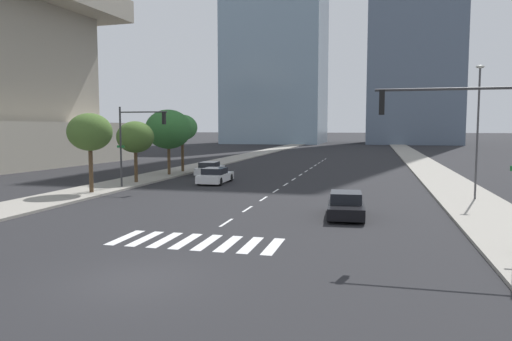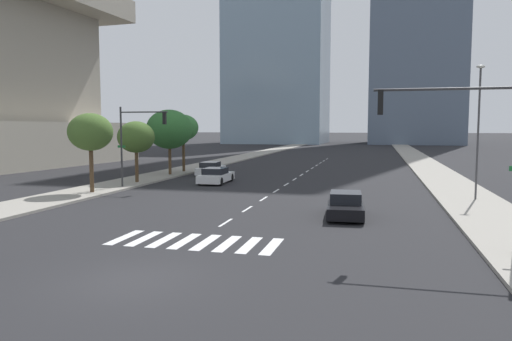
# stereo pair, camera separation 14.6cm
# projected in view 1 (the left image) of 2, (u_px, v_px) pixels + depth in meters

# --- Properties ---
(ground_plane) EXTENTS (800.00, 800.00, 0.00)m
(ground_plane) POSITION_uv_depth(u_px,v_px,m) (136.00, 281.00, 14.40)
(ground_plane) COLOR #232326
(sidewalk_east) EXTENTS (4.00, 260.00, 0.15)m
(sidewalk_east) POSITION_uv_depth(u_px,v_px,m) (445.00, 181.00, 40.38)
(sidewalk_east) COLOR gray
(sidewalk_east) RESTS_ON ground
(sidewalk_west) EXTENTS (4.00, 260.00, 0.15)m
(sidewalk_west) POSITION_uv_depth(u_px,v_px,m) (166.00, 174.00, 46.43)
(sidewalk_west) COLOR gray
(sidewalk_west) RESTS_ON ground
(crosswalk_near) EXTENTS (6.75, 2.71, 0.01)m
(crosswalk_near) POSITION_uv_depth(u_px,v_px,m) (197.00, 242.00, 19.30)
(crosswalk_near) COLOR silver
(crosswalk_near) RESTS_ON ground
(lane_divider_center) EXTENTS (0.14, 50.00, 0.01)m
(lane_divider_center) POSITION_uv_depth(u_px,v_px,m) (301.00, 175.00, 46.37)
(lane_divider_center) COLOR silver
(lane_divider_center) RESTS_ON ground
(sedan_black_0) EXTENTS (2.04, 4.41, 1.27)m
(sedan_black_0) POSITION_uv_depth(u_px,v_px,m) (346.00, 206.00, 24.62)
(sedan_black_0) COLOR black
(sedan_black_0) RESTS_ON ground
(sedan_white_1) EXTENTS (2.09, 4.89, 1.28)m
(sedan_white_1) POSITION_uv_depth(u_px,v_px,m) (210.00, 169.00, 46.23)
(sedan_white_1) COLOR silver
(sedan_white_1) RESTS_ON ground
(sedan_white_2) EXTENTS (2.02, 4.62, 1.27)m
(sedan_white_2) POSITION_uv_depth(u_px,v_px,m) (215.00, 176.00, 39.47)
(sedan_white_2) COLOR silver
(sedan_white_2) RESTS_ON ground
(traffic_signal_near) EXTENTS (5.25, 0.28, 6.19)m
(traffic_signal_near) POSITION_uv_depth(u_px,v_px,m) (465.00, 132.00, 17.05)
(traffic_signal_near) COLOR #333335
(traffic_signal_near) RESTS_ON sidewalk_east
(traffic_signal_far) EXTENTS (4.07, 0.28, 5.94)m
(traffic_signal_far) POSITION_uv_depth(u_px,v_px,m) (137.00, 133.00, 35.36)
(traffic_signal_far) COLOR #333335
(traffic_signal_far) RESTS_ON sidewalk_west
(street_lamp_east) EXTENTS (0.50, 0.24, 8.19)m
(street_lamp_east) POSITION_uv_depth(u_px,v_px,m) (478.00, 123.00, 29.41)
(street_lamp_east) COLOR #3F3F42
(street_lamp_east) RESTS_ON sidewalk_east
(street_tree_nearest) EXTENTS (3.00, 3.00, 5.39)m
(street_tree_nearest) POSITION_uv_depth(u_px,v_px,m) (90.00, 132.00, 32.54)
(street_tree_nearest) COLOR #4C3823
(street_tree_nearest) RESTS_ON sidewalk_west
(street_tree_second) EXTENTS (2.99, 2.99, 4.92)m
(street_tree_second) POSITION_uv_depth(u_px,v_px,m) (135.00, 137.00, 38.74)
(street_tree_second) COLOR #4C3823
(street_tree_second) RESTS_ON sidewalk_west
(street_tree_third) EXTENTS (4.31, 4.31, 6.08)m
(street_tree_third) POSITION_uv_depth(u_px,v_px,m) (168.00, 129.00, 44.94)
(street_tree_third) COLOR #4C3823
(street_tree_third) RESTS_ON sidewalk_west
(street_tree_fourth) EXTENTS (3.04, 3.04, 5.70)m
(street_tree_fourth) POSITION_uv_depth(u_px,v_px,m) (182.00, 128.00, 48.15)
(street_tree_fourth) COLOR #4C3823
(street_tree_fourth) RESTS_ON sidewalk_west
(office_tower_left_skyline) EXTENTS (27.07, 27.04, 91.27)m
(office_tower_left_skyline) POSITION_uv_depth(u_px,v_px,m) (277.00, 2.00, 137.67)
(office_tower_left_skyline) COLOR #7A93A8
(office_tower_left_skyline) RESTS_ON ground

